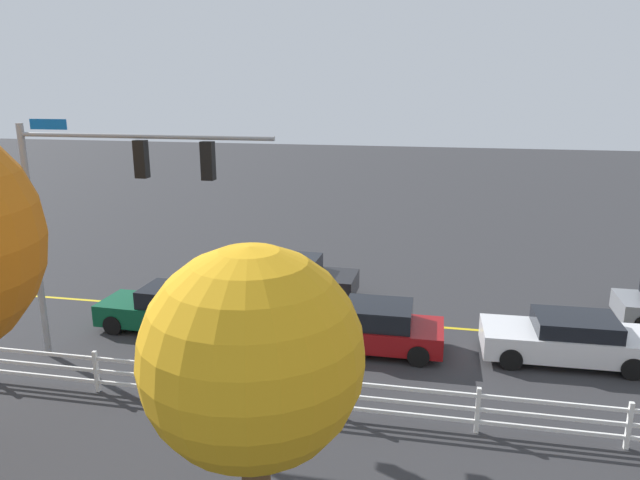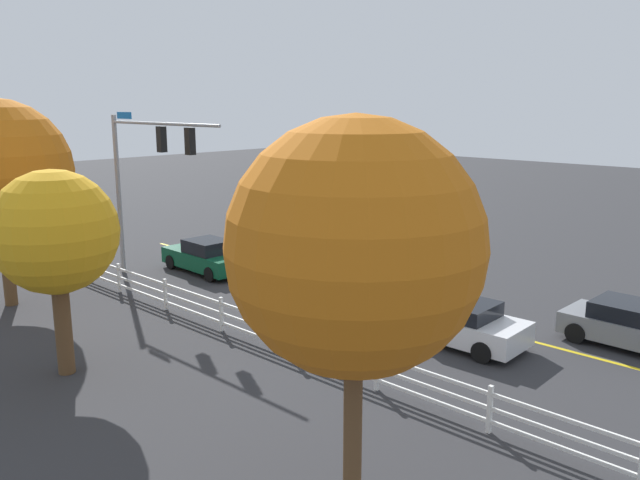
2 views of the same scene
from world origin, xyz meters
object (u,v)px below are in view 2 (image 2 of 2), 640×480
(car_0, at_px, (206,257))
(car_1, at_px, (320,253))
(car_2, at_px, (314,288))
(car_3, at_px, (452,320))
(tree_2, at_px, (355,248))
(car_4, at_px, (631,325))
(tree_0, at_px, (55,233))

(car_0, relative_size, car_1, 0.94)
(car_2, distance_m, car_3, 5.67)
(car_2, bearing_deg, car_1, -49.42)
(car_3, relative_size, tree_2, 0.66)
(car_1, bearing_deg, tree_2, -43.58)
(car_0, distance_m, car_3, 12.49)
(car_0, relative_size, car_3, 0.94)
(car_3, height_order, tree_2, tree_2)
(car_1, bearing_deg, car_2, -47.76)
(tree_2, bearing_deg, car_2, -43.46)
(car_1, height_order, car_3, car_1)
(car_2, distance_m, tree_2, 14.02)
(car_3, bearing_deg, car_1, -23.21)
(car_0, distance_m, car_4, 17.11)
(car_2, bearing_deg, car_0, -1.79)
(car_1, relative_size, tree_2, 0.66)
(car_4, distance_m, tree_0, 17.09)
(car_0, height_order, tree_0, tree_0)
(car_0, xyz_separation_m, car_1, (-3.30, -3.90, 0.05))
(car_1, xyz_separation_m, car_2, (-3.53, 4.11, -0.05))
(car_0, xyz_separation_m, car_4, (-16.73, -3.58, -0.02))
(car_0, relative_size, tree_0, 0.79)
(car_3, bearing_deg, car_0, -0.30)
(car_3, relative_size, car_4, 1.18)
(car_2, height_order, tree_2, tree_2)
(car_3, bearing_deg, tree_0, 54.39)
(car_2, distance_m, car_4, 10.60)
(car_0, xyz_separation_m, tree_0, (-5.97, 9.28, 3.28))
(car_1, height_order, car_2, car_1)
(tree_0, distance_m, tree_2, 10.56)
(tree_0, bearing_deg, car_3, -124.66)
(car_3, height_order, car_4, car_3)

